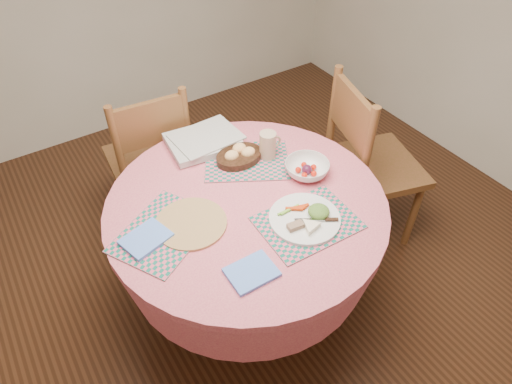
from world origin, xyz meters
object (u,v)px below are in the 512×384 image
(latte_mug, at_px, (268,145))
(fruit_bowl, at_px, (307,169))
(wicker_trivet, at_px, (191,223))
(chair_right, at_px, (368,162))
(bread_bowl, at_px, (239,155))
(dining_table, at_px, (247,231))
(chair_back, at_px, (152,157))
(dinner_plate, at_px, (307,217))

(latte_mug, bearing_deg, fruit_bowl, -68.89)
(wicker_trivet, height_order, latte_mug, latte_mug)
(chair_right, xyz_separation_m, bread_bowl, (-0.72, 0.17, 0.24))
(latte_mug, relative_size, fruit_bowl, 0.55)
(dining_table, height_order, chair_right, chair_right)
(dining_table, xyz_separation_m, wicker_trivet, (-0.27, 0.01, 0.20))
(dining_table, distance_m, fruit_bowl, 0.40)
(chair_right, distance_m, wicker_trivet, 1.13)
(chair_right, xyz_separation_m, latte_mug, (-0.59, 0.12, 0.28))
(dining_table, distance_m, latte_mug, 0.42)
(bread_bowl, bearing_deg, wicker_trivet, -147.09)
(chair_back, distance_m, fruit_bowl, 0.97)
(dining_table, bearing_deg, chair_back, 99.33)
(dining_table, xyz_separation_m, bread_bowl, (0.12, 0.26, 0.23))
(chair_back, relative_size, dinner_plate, 3.27)
(dinner_plate, distance_m, fruit_bowl, 0.30)
(wicker_trivet, distance_m, fruit_bowl, 0.60)
(wicker_trivet, distance_m, bread_bowl, 0.46)
(wicker_trivet, height_order, bread_bowl, bread_bowl)
(dinner_plate, bearing_deg, fruit_bowl, 52.29)
(chair_right, xyz_separation_m, chair_back, (-0.98, 0.73, -0.03))
(dining_table, height_order, wicker_trivet, wicker_trivet)
(chair_right, bearing_deg, wicker_trivet, 109.97)
(chair_back, distance_m, dinner_plate, 1.12)
(chair_right, height_order, wicker_trivet, chair_right)
(chair_right, bearing_deg, fruit_bowl, 115.13)
(dining_table, distance_m, bread_bowl, 0.37)
(bread_bowl, bearing_deg, latte_mug, -21.61)
(chair_back, xyz_separation_m, bread_bowl, (0.26, -0.55, 0.27))
(latte_mug, bearing_deg, chair_right, -11.77)
(chair_right, bearing_deg, dining_table, 111.77)
(chair_right, bearing_deg, bread_bowl, 92.35)
(wicker_trivet, xyz_separation_m, bread_bowl, (0.39, 0.25, 0.03))
(dining_table, relative_size, latte_mug, 9.33)
(dinner_plate, height_order, bread_bowl, bread_bowl)
(chair_right, height_order, latte_mug, chair_right)
(latte_mug, distance_m, fruit_bowl, 0.22)
(dining_table, relative_size, wicker_trivet, 4.13)
(dining_table, height_order, chair_back, chair_back)
(dining_table, relative_size, dinner_plate, 4.14)
(chair_right, height_order, bread_bowl, chair_right)
(bread_bowl, bearing_deg, dining_table, -115.27)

